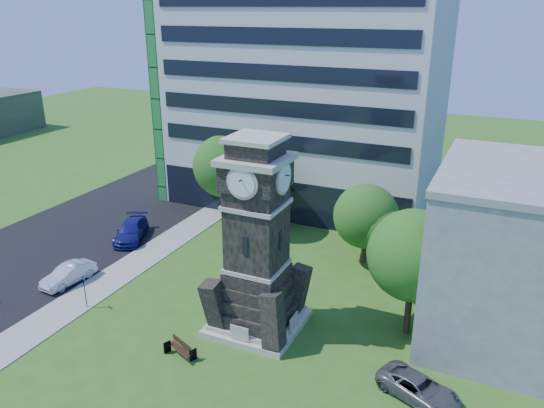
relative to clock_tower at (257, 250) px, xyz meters
The scene contains 14 objects.
ground 6.39m from the clock_tower, 146.32° to the right, with size 160.00×160.00×0.00m, color #335F1B.
sidewalk 13.88m from the clock_tower, 166.50° to the left, with size 3.00×70.00×0.06m, color gray.
street 21.86m from the clock_tower, behind, with size 14.00×80.00×0.02m, color black.
clock_tower is the anchor object (origin of this frame).
office_tall 26.21m from the clock_tower, 104.57° to the left, with size 26.20×15.11×28.60m.
car_street_mid 15.64m from the clock_tower, behind, with size 1.45×4.16×1.37m, color #B7B9BF.
car_street_north 17.98m from the clock_tower, 155.03° to the left, with size 2.17×5.33×1.55m, color navy.
car_east_lot 11.74m from the clock_tower, 13.71° to the right, with size 2.04×4.42×1.23m, color #55555A.
park_bench 7.19m from the clock_tower, 119.67° to the right, with size 1.87×0.50×0.97m.
street_sign 12.31m from the clock_tower, 165.63° to the right, with size 0.57×0.06×2.36m.
tree_nw 20.21m from the clock_tower, 124.90° to the left, with size 6.61×6.01×7.62m.
tree_nc 15.06m from the clock_tower, 115.40° to the left, with size 5.70×5.18×7.10m.
tree_ne 12.04m from the clock_tower, 71.66° to the left, with size 5.50×5.00×6.43m.
tree_east 9.32m from the clock_tower, 19.75° to the left, with size 6.06×5.51×8.04m.
Camera 1 is at (15.81, -23.75, 18.99)m, focal length 35.00 mm.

